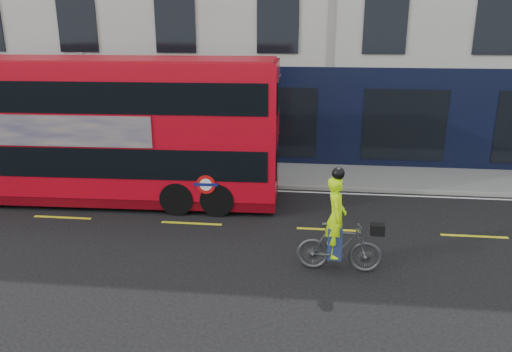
# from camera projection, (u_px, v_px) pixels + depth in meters

# --- Properties ---
(ground) EXTENTS (120.00, 120.00, 0.00)m
(ground) POSITION_uv_depth(u_px,v_px,m) (330.00, 253.00, 12.81)
(ground) COLOR black
(ground) RESTS_ON ground
(pavement) EXTENTS (60.00, 3.00, 0.12)m
(pavement) POSITION_uv_depth(u_px,v_px,m) (326.00, 176.00, 18.96)
(pavement) COLOR slate
(pavement) RESTS_ON ground
(kerb) EXTENTS (60.00, 0.12, 0.13)m
(kerb) POSITION_uv_depth(u_px,v_px,m) (326.00, 188.00, 17.54)
(kerb) COLOR gray
(kerb) RESTS_ON ground
(road_edge_line) EXTENTS (58.00, 0.10, 0.01)m
(road_edge_line) POSITION_uv_depth(u_px,v_px,m) (326.00, 193.00, 17.27)
(road_edge_line) COLOR silver
(road_edge_line) RESTS_ON ground
(lane_dashes) EXTENTS (58.00, 0.12, 0.01)m
(lane_dashes) POSITION_uv_depth(u_px,v_px,m) (329.00, 230.00, 14.24)
(lane_dashes) COLOR yellow
(lane_dashes) RESTS_ON ground
(bus) EXTENTS (11.55, 2.99, 4.62)m
(bus) POSITION_uv_depth(u_px,v_px,m) (102.00, 129.00, 16.00)
(bus) COLOR #BB0716
(bus) RESTS_ON ground
(cyclist) EXTENTS (2.03, 0.72, 2.56)m
(cyclist) POSITION_uv_depth(u_px,v_px,m) (338.00, 237.00, 11.68)
(cyclist) COLOR #424547
(cyclist) RESTS_ON ground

